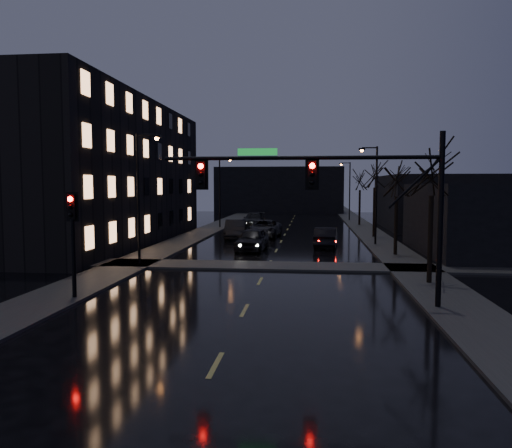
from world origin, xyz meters
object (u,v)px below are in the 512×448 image
(oncoming_car_c, at_px, (264,229))
(lead_car, at_px, (326,237))
(oncoming_car_a, at_px, (252,239))
(oncoming_car_d, at_px, (254,220))
(oncoming_car_b, at_px, (236,229))

(oncoming_car_c, bearing_deg, lead_car, -46.76)
(oncoming_car_a, relative_size, oncoming_car_c, 0.85)
(oncoming_car_c, xyz_separation_m, oncoming_car_d, (-2.33, 11.75, -0.00))
(oncoming_car_c, relative_size, lead_car, 1.23)
(oncoming_car_a, distance_m, lead_car, 6.17)
(oncoming_car_a, bearing_deg, oncoming_car_b, 111.59)
(oncoming_car_a, xyz_separation_m, lead_car, (5.57, 2.65, -0.06))
(lead_car, bearing_deg, oncoming_car_c, -46.64)
(oncoming_car_a, height_order, lead_car, oncoming_car_a)
(oncoming_car_a, bearing_deg, lead_car, 29.71)
(oncoming_car_a, bearing_deg, oncoming_car_d, 100.49)
(oncoming_car_c, height_order, oncoming_car_d, oncoming_car_c)
(oncoming_car_d, relative_size, lead_car, 1.18)
(oncoming_car_c, distance_m, lead_car, 8.94)
(oncoming_car_b, height_order, lead_car, oncoming_car_b)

